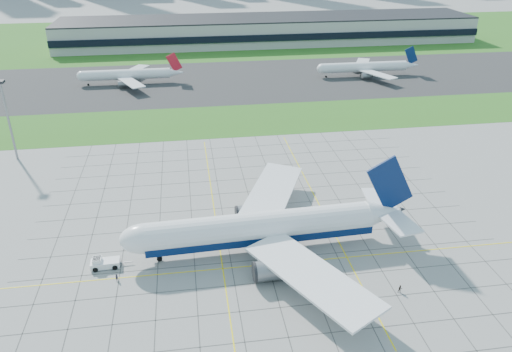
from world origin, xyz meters
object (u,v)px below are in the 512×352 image
at_px(light_mast, 6,111).
at_px(airliner, 262,228).
at_px(distant_jet_2, 365,67).
at_px(crew_near, 117,277).
at_px(distant_jet_1, 128,74).
at_px(pushback_tug, 104,263).
at_px(crew_far, 400,289).

bearing_deg(light_mast, airliner, -41.24).
bearing_deg(airliner, distant_jet_2, 59.66).
relative_size(light_mast, distant_jet_2, 0.52).
distance_m(light_mast, distant_jet_2, 164.18).
xyz_separation_m(light_mast, distant_jet_2, (143.64, 78.66, -11.69)).
bearing_deg(light_mast, crew_near, -60.94).
height_order(light_mast, distant_jet_1, light_mast).
bearing_deg(pushback_tug, distant_jet_2, 49.85).
bearing_deg(pushback_tug, crew_near, -60.66).
relative_size(pushback_tug, distant_jet_2, 0.18).
bearing_deg(distant_jet_1, crew_near, -86.54).
xyz_separation_m(distant_jet_1, distant_jet_2, (114.99, -3.05, 0.00)).
bearing_deg(distant_jet_1, airliner, -73.97).
xyz_separation_m(crew_near, distant_jet_2, (105.96, 146.46, 3.66)).
relative_size(crew_near, distant_jet_1, 0.04).
xyz_separation_m(light_mast, distant_jet_1, (28.65, 81.70, -11.69)).
height_order(pushback_tug, crew_far, pushback_tug).
height_order(airliner, distant_jet_2, airliner).
bearing_deg(distant_jet_2, crew_near, -125.89).
xyz_separation_m(light_mast, crew_near, (37.68, -67.80, -15.35)).
bearing_deg(crew_far, light_mast, 146.24).
relative_size(airliner, crew_far, 38.37).
xyz_separation_m(airliner, crew_far, (25.23, -19.13, -4.90)).
relative_size(crew_far, distant_jet_2, 0.04).
xyz_separation_m(light_mast, pushback_tug, (34.45, -62.60, -15.07)).
distance_m(crew_near, distant_jet_1, 149.82).
xyz_separation_m(pushback_tug, distant_jet_1, (-5.80, 144.30, 3.37)).
bearing_deg(distant_jet_1, pushback_tug, -87.70).
height_order(crew_far, distant_jet_2, distant_jet_2).
bearing_deg(distant_jet_1, light_mast, -109.32).
relative_size(light_mast, pushback_tug, 2.82).
height_order(crew_near, distant_jet_1, distant_jet_1).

